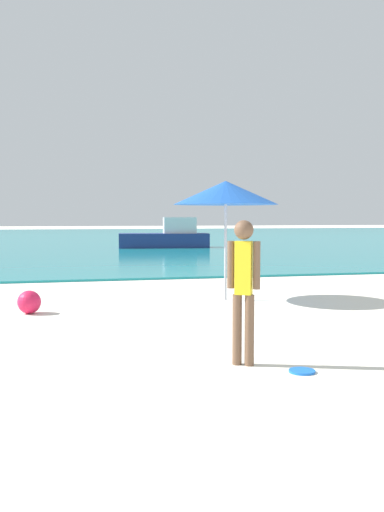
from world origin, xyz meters
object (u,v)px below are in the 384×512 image
Objects in this scene: frisbee at (302,371)px; person_standing at (244,283)px; boat_far at (167,237)px; beach_ball at (29,302)px; beach_umbrella at (226,193)px.

person_standing is at bearing 139.26° from frisbee.
boat_far is at bearing 82.48° from frisbee.
beach_ball is (-2.90, 4.41, 0.18)m from frisbee.
person_standing is 5.02m from beach_umbrella.
frisbee is 0.06× the size of boat_far.
beach_umbrella is at bearing -72.77° from person_standing.
beach_umbrella is (-2.32, -17.91, 1.48)m from boat_far.
person_standing is 5.75× the size of frisbee.
beach_umbrella is at bearing 11.56° from beach_ball.
beach_umbrella reaches higher than boat_far.
beach_ball is at bearing -168.44° from beach_umbrella.
frisbee is 0.12× the size of beach_umbrella.
beach_umbrella reaches higher than beach_ball.
person_standing is at bearing -104.48° from beach_umbrella.
beach_umbrella is (1.22, 4.73, 1.17)m from person_standing.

